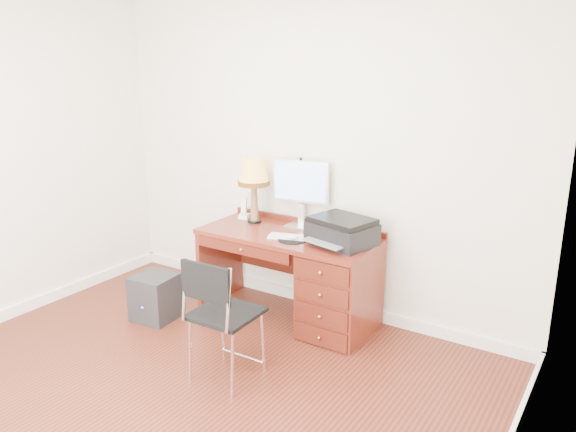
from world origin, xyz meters
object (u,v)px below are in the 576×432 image
Objects in this scene: monitor at (301,185)px; equipment_box at (156,297)px; leg_lamp at (254,176)px; chair at (219,308)px; printer at (342,231)px; desk at (321,279)px; phone at (244,212)px.

monitor reaches higher than equipment_box.
leg_lamp is at bearing 50.76° from equipment_box.
chair is (0.17, -1.32, -0.57)m from monitor.
chair is at bearing -93.79° from printer.
desk is 2.63× the size of leg_lamp.
monitor reaches higher than leg_lamp.
chair reaches higher than desk.
leg_lamp is (-0.92, 0.11, 0.31)m from printer.
monitor is (-0.34, 0.23, 0.70)m from desk.
monitor is 1.04× the size of printer.
leg_lamp reaches higher than chair.
chair is (-0.35, -1.09, -0.31)m from printer.
leg_lamp is at bearing -172.69° from printer.
desk is at bearing 79.14° from chair.
chair is (-0.18, -1.08, 0.13)m from desk.
leg_lamp is (-0.75, 0.11, 0.76)m from desk.
leg_lamp reaches higher than desk.
printer is at bearing -23.03° from phone.
leg_lamp is 1.46m from chair.
phone is 0.21× the size of chair.
monitor is 1.48× the size of equipment_box.
chair is 2.30× the size of equipment_box.
monitor is 0.64m from phone.
monitor is at bearing 95.61° from chair.
desk is at bearing -42.45° from monitor.
phone is 1.47m from chair.
monitor reaches higher than printer.
desk is 7.93× the size of phone.
phone reaches higher than equipment_box.
printer is at bearing 1.97° from desk.
monitor is 0.62m from printer.
printer is (0.52, -0.23, -0.26)m from monitor.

